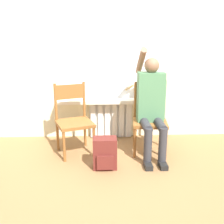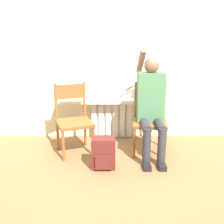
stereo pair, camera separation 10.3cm
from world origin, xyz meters
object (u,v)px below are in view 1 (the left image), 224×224
chair_left (74,119)px  cat (145,89)px  chair_right (150,118)px  person (152,103)px  backpack (105,153)px

chair_left → cat: bearing=5.3°
chair_right → chair_left: bearing=-173.5°
person → backpack: 0.88m
chair_left → cat: 1.18m
chair_right → backpack: (-0.61, -0.49, -0.28)m
chair_left → chair_right: bearing=-20.4°
chair_left → backpack: 0.69m
cat → backpack: (-0.62, -0.98, -0.59)m
chair_right → person: 0.26m
person → cat: 0.61m
chair_right → cat: (0.00, 0.49, 0.30)m
chair_right → backpack: 0.83m
chair_left → backpack: chair_left is taller
chair_left → person: person is taller
chair_right → backpack: chair_right is taller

